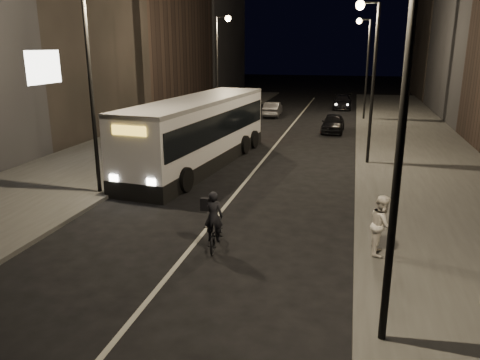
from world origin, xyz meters
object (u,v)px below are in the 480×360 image
Objects in this scene: car_mid at (273,109)px; streetlight_left_far at (220,56)px; streetlight_right_near at (390,90)px; car_far at (342,102)px; streetlight_left_near at (95,66)px; city_bus at (199,129)px; car_near at (333,123)px; cyclist_on_bicycle at (215,229)px; streetlight_right_far at (365,55)px; streetlight_right_mid at (369,62)px; pedestrian_woman at (382,225)px.

streetlight_left_far is at bearing 63.07° from car_mid.
streetlight_right_near reaches higher than car_far.
streetlight_left_near is 0.61× the size of city_bus.
car_near is (8.66, 17.66, -4.70)m from streetlight_left_near.
city_bus is 6.88× the size of cyclist_on_bicycle.
streetlight_left_near is at bearing -113.96° from streetlight_right_far.
cyclist_on_bicycle is 0.49× the size of car_mid.
cyclist_on_bicycle is 0.50× the size of car_near.
streetlight_right_near is 16.00m from streetlight_right_mid.
streetlight_left_near is 2.09× the size of car_near.
city_bus is (-8.44, -2.00, -3.44)m from streetlight_right_mid.
car_near is (-2.01, 25.66, -4.70)m from streetlight_right_near.
streetlight_right_mid is 13.33m from streetlight_left_near.
streetlight_left_far is 4.48× the size of pedestrian_woman.
streetlight_right_far is 1.00× the size of streetlight_left_near.
streetlight_left_far reaches higher than city_bus.
pedestrian_woman is (0.42, -11.61, -4.29)m from streetlight_right_mid.
pedestrian_woman reaches higher than car_mid.
car_far is (-1.73, 7.32, -4.71)m from streetlight_right_far.
streetlight_right_near is 1.00× the size of streetlight_right_mid.
streetlight_right_mid is 2.09× the size of car_near.
car_near is at bearing 75.64° from cyclist_on_bicycle.
streetlight_right_near is 4.21× the size of cyclist_on_bicycle.
car_mid is at bearing 103.29° from streetlight_right_near.
streetlight_left_near is 32.91m from car_far.
streetlight_right_mid is 10.93m from car_near.
pedestrian_woman is at bearing -89.14° from streetlight_right_far.
streetlight_right_near is 7.63m from cyclist_on_bicycle.
city_bus is at bearing -79.49° from streetlight_left_far.
pedestrian_woman is at bearing -82.34° from car_near.
streetlight_left_far is (-10.66, 10.00, 0.00)m from streetlight_right_mid.
car_mid is (0.75, 18.53, -1.28)m from city_bus.
streetlight_left_far is at bearing 136.84° from streetlight_right_mid.
streetlight_right_near is at bearing -87.86° from car_far.
streetlight_left_far is at bearing 178.89° from car_near.
car_near is 8.92m from car_mid.
streetlight_left_near is 7.27m from city_bus.
streetlight_right_far and streetlight_left_near have the same top height.
streetlight_right_near is 13.33m from streetlight_left_near.
pedestrian_woman is 0.46× the size of car_mid.
streetlight_left_near is 25.16m from car_mid.
city_bus is at bearing 45.54° from pedestrian_woman.
streetlight_right_far reaches higher than pedestrian_woman.
streetlight_left_near is 20.22m from car_near.
streetlight_right_near is at bearing -67.70° from streetlight_left_far.
car_mid is (2.98, 6.53, -4.72)m from streetlight_left_far.
streetlight_right_near is at bearing 100.87° from car_mid.
streetlight_right_far is at bearing 173.62° from car_mid.
streetlight_left_far is 2.07× the size of car_mid.
streetlight_left_far is at bearing 112.30° from streetlight_right_near.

